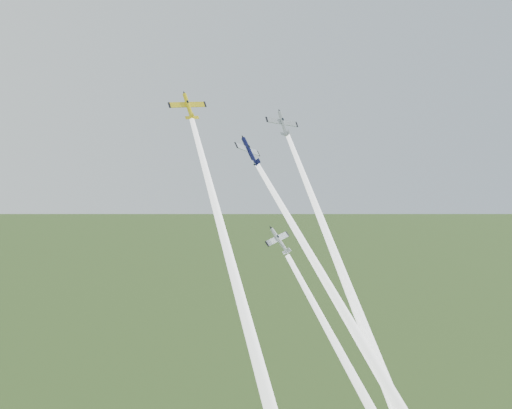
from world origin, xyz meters
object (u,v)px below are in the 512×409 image
(plane_navy, at_px, (249,151))
(plane_silver_right, at_px, (283,124))
(plane_yellow, at_px, (188,106))
(plane_silver_low, at_px, (279,241))

(plane_navy, xyz_separation_m, plane_silver_right, (16.18, 9.81, 5.94))
(plane_yellow, xyz_separation_m, plane_silver_low, (10.62, -14.97, -25.31))
(plane_yellow, height_order, plane_silver_right, plane_yellow)
(plane_navy, bearing_deg, plane_silver_right, 11.49)
(plane_silver_low, bearing_deg, plane_silver_right, 34.14)
(plane_yellow, xyz_separation_m, plane_silver_right, (25.13, 2.08, -2.68))
(plane_yellow, height_order, plane_silver_low, plane_yellow)
(plane_navy, height_order, plane_silver_right, plane_silver_right)
(plane_navy, height_order, plane_silver_low, plane_navy)
(plane_yellow, relative_size, plane_silver_right, 0.93)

